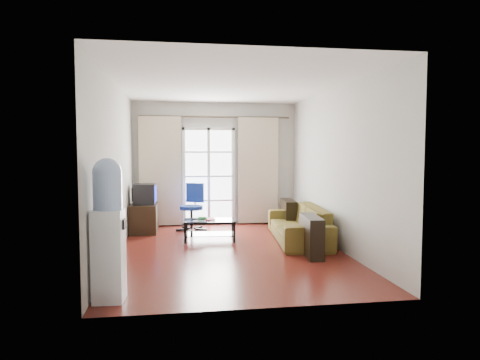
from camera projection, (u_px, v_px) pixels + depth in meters
name	position (u px, v px, depth m)	size (l,w,h in m)	color
floor	(230.00, 251.00, 7.04)	(5.20, 5.20, 0.00)	maroon
ceiling	(230.00, 85.00, 6.85)	(5.20, 5.20, 0.00)	white
wall_back	(215.00, 164.00, 9.51)	(3.60, 0.02, 2.70)	beige
wall_front	(261.00, 180.00, 4.38)	(3.60, 0.02, 2.70)	beige
wall_left	(116.00, 170.00, 6.67)	(0.02, 5.20, 2.70)	beige
wall_right	(336.00, 168.00, 7.21)	(0.02, 5.20, 2.70)	beige
french_door	(209.00, 176.00, 9.45)	(1.16, 0.06, 2.15)	white
curtain_rod	(215.00, 117.00, 9.34)	(0.04, 0.04, 3.30)	#4C3F2D
curtain_left	(160.00, 171.00, 9.22)	(0.90, 0.07, 2.35)	beige
curtain_right	(258.00, 170.00, 9.54)	(0.90, 0.07, 2.35)	beige
radiator	(251.00, 209.00, 9.60)	(0.64, 0.12, 0.64)	gray
sofa	(298.00, 224.00, 7.79)	(1.05, 2.23, 0.63)	brown
coffee_table	(210.00, 227.00, 7.84)	(0.97, 0.60, 0.38)	silver
bowl	(202.00, 219.00, 7.81)	(0.23, 0.23, 0.05)	#30854D
book	(205.00, 219.00, 7.82)	(0.21, 0.27, 0.02)	maroon
remote	(197.00, 219.00, 7.86)	(0.15, 0.04, 0.02)	black
tv_stand	(144.00, 218.00, 8.60)	(0.52, 0.78, 0.57)	black
crt_tv	(144.00, 194.00, 8.57)	(0.47, 0.46, 0.41)	black
task_chair	(192.00, 217.00, 8.79)	(0.87, 0.87, 0.97)	black
water_cooler	(108.00, 227.00, 4.64)	(0.35, 0.34, 1.57)	white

